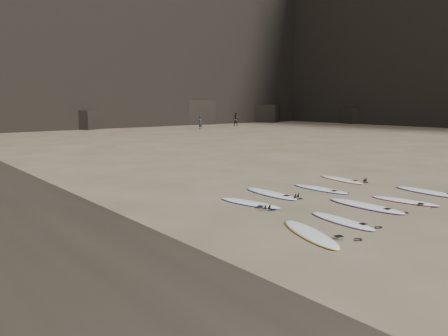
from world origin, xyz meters
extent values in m
plane|color=#897559|center=(0.00, 0.00, 0.00)|extent=(240.00, 240.00, 0.00)
cube|color=black|center=(8.00, 45.00, 1.16)|extent=(4.23, 4.46, 2.33)
cube|color=black|center=(25.00, 46.00, 1.80)|extent=(5.95, 5.19, 3.59)
cube|color=black|center=(38.00, 44.00, 1.44)|extent=(5.31, 5.56, 2.88)
cube|color=black|center=(46.00, 32.00, 1.21)|extent=(4.39, 4.01, 2.41)
ellipsoid|color=white|center=(-4.08, -0.84, 0.05)|extent=(1.56, 2.69, 0.10)
ellipsoid|color=white|center=(-2.40, -0.60, 0.04)|extent=(0.84, 2.39, 0.08)
ellipsoid|color=white|center=(-0.27, 0.01, 0.05)|extent=(0.68, 2.80, 0.10)
ellipsoid|color=white|center=(1.43, -0.43, 0.04)|extent=(0.90, 2.35, 0.08)
ellipsoid|color=white|center=(3.52, -0.26, 0.05)|extent=(0.82, 2.70, 0.10)
ellipsoid|color=white|center=(-2.95, 2.72, 0.04)|extent=(1.06, 2.48, 0.09)
ellipsoid|color=white|center=(-1.32, 3.34, 0.05)|extent=(0.77, 2.68, 0.10)
ellipsoid|color=white|center=(0.83, 2.75, 0.04)|extent=(0.72, 2.51, 0.09)
ellipsoid|color=white|center=(3.22, 3.51, 0.04)|extent=(0.96, 2.49, 0.09)
imported|color=black|center=(19.14, 36.00, 0.83)|extent=(0.70, 0.58, 1.65)
imported|color=black|center=(26.58, 37.80, 0.93)|extent=(1.07, 1.14, 1.86)
camera|label=1|loc=(-12.75, -7.95, 3.47)|focal=35.00mm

